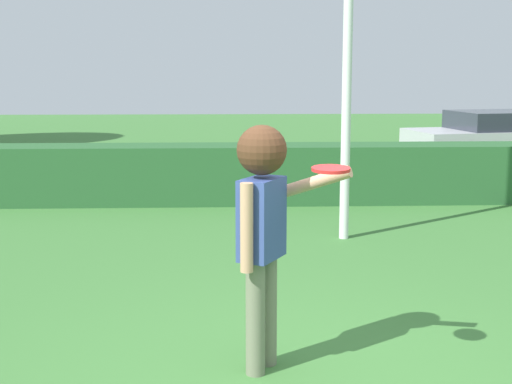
% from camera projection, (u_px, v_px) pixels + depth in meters
% --- Properties ---
extents(person, '(0.84, 0.51, 1.80)m').
position_uv_depth(person, '(263.00, 215.00, 5.11)').
color(person, slate).
rests_on(person, ground).
extents(frisbee, '(0.26, 0.26, 0.04)m').
position_uv_depth(frisbee, '(331.00, 169.00, 4.77)').
color(frisbee, red).
extents(hedge_row, '(26.51, 0.90, 0.95)m').
position_uv_depth(hedge_row, '(260.00, 174.00, 11.85)').
color(hedge_row, '#295B2D').
rests_on(hedge_row, ground).
extents(parked_car_silver, '(4.44, 2.44, 1.25)m').
position_uv_depth(parked_car_silver, '(503.00, 136.00, 15.98)').
color(parked_car_silver, '#B7B7BC').
rests_on(parked_car_silver, ground).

